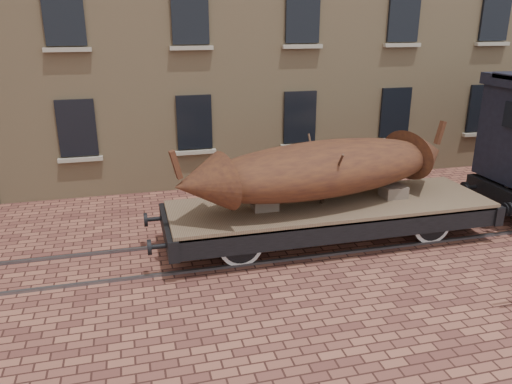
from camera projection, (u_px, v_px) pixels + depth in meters
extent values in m
plane|color=brown|center=(325.00, 242.00, 12.43)|extent=(90.00, 90.00, 0.00)
cube|color=black|center=(77.00, 128.00, 14.82)|extent=(1.10, 0.12, 1.70)
cube|color=#A39C87|center=(81.00, 159.00, 15.07)|extent=(1.30, 0.18, 0.12)
cube|color=black|center=(194.00, 122.00, 15.65)|extent=(1.10, 0.12, 1.70)
cube|color=#A39C87|center=(196.00, 152.00, 15.90)|extent=(1.30, 0.18, 0.12)
cube|color=black|center=(300.00, 117.00, 16.48)|extent=(1.10, 0.12, 1.70)
cube|color=#A39C87|center=(299.00, 145.00, 16.74)|extent=(1.30, 0.18, 0.12)
cube|color=black|center=(395.00, 112.00, 17.31)|extent=(1.10, 0.12, 1.70)
cube|color=#A39C87|center=(393.00, 139.00, 17.57)|extent=(1.30, 0.18, 0.12)
cube|color=black|center=(482.00, 108.00, 18.15)|extent=(1.10, 0.12, 1.70)
cube|color=#A39C87|center=(479.00, 134.00, 18.40)|extent=(1.30, 0.18, 0.12)
cube|color=black|center=(63.00, 14.00, 13.77)|extent=(1.10, 0.12, 1.70)
cube|color=#A39C87|center=(67.00, 50.00, 14.02)|extent=(1.30, 0.18, 0.12)
cube|color=black|center=(190.00, 14.00, 14.60)|extent=(1.10, 0.12, 1.70)
cube|color=#A39C87|center=(191.00, 48.00, 14.86)|extent=(1.30, 0.18, 0.12)
cube|color=black|center=(303.00, 14.00, 15.43)|extent=(1.10, 0.12, 1.70)
cube|color=#A39C87|center=(302.00, 46.00, 15.69)|extent=(1.30, 0.18, 0.12)
cube|color=black|center=(404.00, 15.00, 16.27)|extent=(1.10, 0.12, 1.70)
cube|color=#A39C87|center=(402.00, 45.00, 16.52)|extent=(1.30, 0.18, 0.12)
cube|color=black|center=(495.00, 15.00, 17.10)|extent=(1.10, 0.12, 1.70)
cube|color=#A39C87|center=(492.00, 44.00, 17.35)|extent=(1.30, 0.18, 0.12)
cube|color=#59595E|center=(337.00, 253.00, 11.76)|extent=(30.00, 0.08, 0.06)
cube|color=#59595E|center=(315.00, 230.00, 13.08)|extent=(30.00, 0.08, 0.06)
cube|color=brown|center=(331.00, 205.00, 12.13)|extent=(7.85, 2.30, 0.13)
cube|color=black|center=(348.00, 231.00, 11.23)|extent=(7.85, 0.17, 0.47)
cube|color=black|center=(314.00, 200.00, 13.19)|extent=(7.85, 0.17, 0.47)
cube|color=black|center=(169.00, 231.00, 11.28)|extent=(0.23, 2.41, 0.47)
cylinder|color=black|center=(158.00, 246.00, 10.49)|extent=(0.37, 0.10, 0.10)
cylinder|color=black|center=(149.00, 247.00, 10.45)|extent=(0.08, 0.33, 0.33)
cylinder|color=black|center=(153.00, 219.00, 11.92)|extent=(0.37, 0.10, 0.10)
cylinder|color=black|center=(146.00, 220.00, 11.88)|extent=(0.08, 0.33, 0.33)
cube|color=black|center=(469.00, 201.00, 13.14)|extent=(0.23, 2.41, 0.47)
cylinder|color=black|center=(499.00, 210.00, 12.49)|extent=(0.37, 0.10, 0.10)
cylinder|color=black|center=(505.00, 209.00, 12.54)|extent=(0.08, 0.33, 0.33)
cylinder|color=black|center=(460.00, 190.00, 13.93)|extent=(0.37, 0.10, 0.10)
cylinder|color=black|center=(465.00, 190.00, 13.97)|extent=(0.08, 0.33, 0.33)
cylinder|color=black|center=(234.00, 233.00, 11.71)|extent=(0.10, 1.99, 0.10)
cylinder|color=white|center=(241.00, 246.00, 11.05)|extent=(1.00, 0.07, 1.00)
cylinder|color=black|center=(241.00, 246.00, 11.05)|extent=(0.82, 0.10, 0.82)
cube|color=black|center=(242.00, 238.00, 10.86)|extent=(0.94, 0.08, 0.10)
cylinder|color=white|center=(228.00, 222.00, 12.37)|extent=(1.00, 0.07, 1.00)
cylinder|color=black|center=(228.00, 222.00, 12.37)|extent=(0.82, 0.10, 0.82)
cube|color=black|center=(227.00, 211.00, 12.40)|extent=(0.94, 0.08, 0.10)
cylinder|color=black|center=(416.00, 214.00, 12.86)|extent=(0.10, 1.99, 0.10)
cylinder|color=white|center=(433.00, 225.00, 12.20)|extent=(1.00, 0.07, 1.00)
cylinder|color=black|center=(433.00, 225.00, 12.20)|extent=(0.82, 0.10, 0.82)
cube|color=black|center=(437.00, 217.00, 12.00)|extent=(0.94, 0.08, 0.10)
cylinder|color=white|center=(402.00, 205.00, 13.52)|extent=(1.00, 0.07, 1.00)
cylinder|color=black|center=(402.00, 205.00, 13.52)|extent=(0.82, 0.10, 0.82)
cube|color=black|center=(400.00, 194.00, 13.55)|extent=(0.94, 0.08, 0.10)
cube|color=black|center=(330.00, 220.00, 12.26)|extent=(4.18, 0.06, 0.06)
cube|color=brown|center=(264.00, 203.00, 11.66)|extent=(0.58, 0.52, 0.29)
cube|color=brown|center=(393.00, 191.00, 12.46)|extent=(0.58, 0.52, 0.29)
ellipsoid|color=#5C321A|center=(323.00, 169.00, 11.77)|extent=(6.73, 3.17, 1.29)
cone|color=#5C321A|center=(200.00, 184.00, 10.51)|extent=(1.32, 1.41, 1.23)
cube|color=#5C321A|center=(176.00, 165.00, 10.15)|extent=(0.28, 0.18, 0.62)
cone|color=#5C321A|center=(423.00, 152.00, 12.98)|extent=(1.32, 1.41, 1.23)
cube|color=#5C321A|center=(440.00, 133.00, 13.03)|extent=(0.28, 0.18, 0.62)
cylinder|color=#402C20|center=(332.00, 181.00, 11.33)|extent=(0.06, 1.10, 1.52)
cylinder|color=#402C20|center=(315.00, 168.00, 12.29)|extent=(0.06, 1.10, 1.52)
cube|color=black|center=(501.00, 196.00, 13.37)|extent=(0.24, 2.61, 0.49)
cylinder|color=black|center=(509.00, 209.00, 12.46)|extent=(0.09, 0.35, 0.35)
cylinder|color=black|center=(465.00, 188.00, 14.05)|extent=(0.09, 0.35, 0.35)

